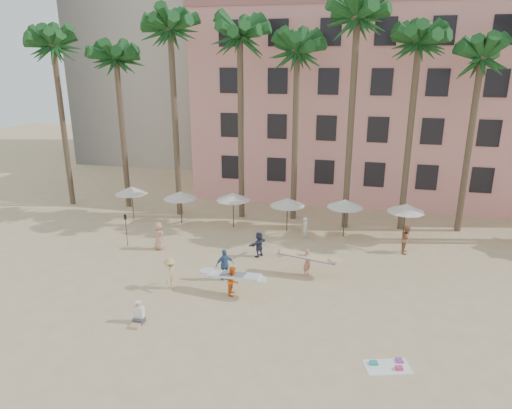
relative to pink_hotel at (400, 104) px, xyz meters
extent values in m
plane|color=#D1B789|center=(-7.00, -26.00, -8.00)|extent=(120.00, 120.00, 0.00)
cube|color=pink|center=(0.00, 0.00, 0.00)|extent=(35.00, 14.00, 16.00)
cylinder|color=brown|center=(-27.00, -11.00, -1.50)|extent=(0.44, 0.44, 13.00)
cylinder|color=brown|center=(-22.00, -10.50, -2.00)|extent=(0.44, 0.44, 12.00)
cylinder|color=brown|center=(-17.00, -11.50, -1.00)|extent=(0.44, 0.44, 14.00)
cylinder|color=brown|center=(-12.00, -11.00, -1.25)|extent=(0.44, 0.44, 13.50)
cylinder|color=brown|center=(-8.00, -10.50, -1.75)|extent=(0.44, 0.44, 12.50)
cylinder|color=brown|center=(-4.00, -11.50, -0.75)|extent=(0.44, 0.44, 14.50)
cylinder|color=brown|center=(0.00, -11.00, -1.50)|extent=(0.44, 0.44, 13.00)
cylinder|color=brown|center=(4.00, -10.50, -2.00)|extent=(0.44, 0.44, 12.00)
cylinder|color=#332B23|center=(-20.00, -13.50, -6.75)|extent=(0.07, 0.07, 2.50)
cone|color=silver|center=(-20.00, -13.50, -5.65)|extent=(2.50, 2.50, 0.55)
cylinder|color=#332B23|center=(-16.00, -13.60, -6.80)|extent=(0.07, 0.07, 2.40)
cone|color=silver|center=(-16.00, -13.60, -5.75)|extent=(2.50, 2.50, 0.55)
cylinder|color=#332B23|center=(-12.00, -13.40, -6.75)|extent=(0.07, 0.07, 2.50)
cone|color=silver|center=(-12.00, -13.40, -5.65)|extent=(2.50, 2.50, 0.55)
cylinder|color=#332B23|center=(-8.00, -13.50, -6.80)|extent=(0.07, 0.07, 2.40)
cone|color=silver|center=(-8.00, -13.50, -5.75)|extent=(2.50, 2.50, 0.55)
cylinder|color=#332B23|center=(-4.00, -13.60, -6.70)|extent=(0.07, 0.07, 2.60)
cone|color=silver|center=(-4.00, -13.60, -5.55)|extent=(2.50, 2.50, 0.55)
cylinder|color=#332B23|center=(0.00, -13.40, -6.75)|extent=(0.07, 0.07, 2.50)
cone|color=silver|center=(0.00, -13.40, -5.65)|extent=(2.50, 2.50, 0.55)
cube|color=white|center=(-1.60, -27.60, -7.99)|extent=(2.01, 1.46, 0.02)
cube|color=teal|center=(-2.14, -27.55, -7.93)|extent=(0.36, 0.32, 0.10)
cube|color=#D73B6A|center=(-1.16, -27.68, -7.92)|extent=(0.33, 0.29, 0.12)
cube|color=purple|center=(-1.11, -27.15, -7.94)|extent=(0.33, 0.36, 0.08)
imported|color=tan|center=(-5.75, -20.11, -7.17)|extent=(0.61, 0.71, 1.65)
cube|color=#E0BD8C|center=(-5.75, -20.11, -6.84)|extent=(3.23, 0.94, 0.38)
imported|color=orange|center=(-9.27, -23.21, -7.21)|extent=(0.61, 0.78, 1.57)
cube|color=silver|center=(-9.27, -23.21, -6.90)|extent=(3.02, 1.06, 0.31)
imported|color=#2F3352|center=(-9.01, -18.15, -7.20)|extent=(1.13, 1.53, 1.60)
imported|color=tan|center=(-15.59, -18.50, -7.08)|extent=(1.08, 0.97, 1.85)
imported|color=#9F6442|center=(0.02, -15.48, -7.09)|extent=(0.78, 0.95, 1.82)
imported|color=beige|center=(-6.55, -14.75, -7.18)|extent=(0.65, 0.71, 1.63)
imported|color=tan|center=(-12.73, -23.33, -7.12)|extent=(0.83, 1.23, 1.77)
imported|color=#42659C|center=(-10.16, -21.71, -7.09)|extent=(1.13, 0.94, 1.81)
cylinder|color=black|center=(-17.85, -18.53, -6.95)|extent=(0.04, 0.04, 2.10)
cube|color=black|center=(-17.85, -18.53, -5.95)|extent=(0.18, 0.03, 0.35)
cube|color=#3F3F4C|center=(-12.84, -26.84, -7.87)|extent=(0.48, 0.44, 0.25)
cube|color=tan|center=(-12.84, -27.21, -7.94)|extent=(0.42, 0.48, 0.13)
cube|color=white|center=(-12.84, -26.79, -7.47)|extent=(0.46, 0.27, 0.58)
sphere|color=tan|center=(-12.84, -26.79, -7.05)|extent=(0.25, 0.25, 0.25)
camera|label=1|loc=(-3.28, -43.88, 3.76)|focal=32.00mm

